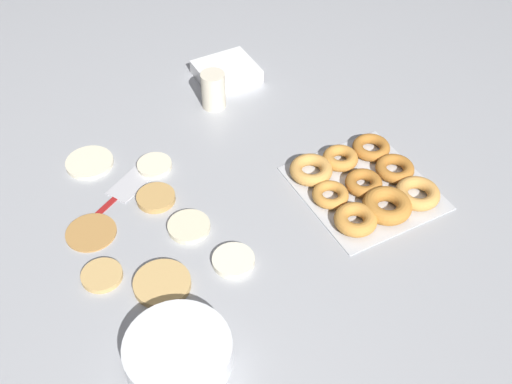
# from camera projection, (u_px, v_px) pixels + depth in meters

# --- Properties ---
(ground_plane) EXTENTS (3.00, 3.00, 0.00)m
(ground_plane) POSITION_uv_depth(u_px,v_px,m) (194.00, 202.00, 1.46)
(ground_plane) COLOR #9EA0A5
(pancake_0) EXTENTS (0.09, 0.09, 0.01)m
(pancake_0) POSITION_uv_depth(u_px,v_px,m) (189.00, 226.00, 1.40)
(pancake_0) COLOR beige
(pancake_0) RESTS_ON ground_plane
(pancake_1) EXTENTS (0.08, 0.08, 0.01)m
(pancake_1) POSITION_uv_depth(u_px,v_px,m) (154.00, 165.00, 1.54)
(pancake_1) COLOR beige
(pancake_1) RESTS_ON ground_plane
(pancake_2) EXTENTS (0.12, 0.12, 0.01)m
(pancake_2) POSITION_uv_depth(u_px,v_px,m) (162.00, 284.00, 1.29)
(pancake_2) COLOR tan
(pancake_2) RESTS_ON ground_plane
(pancake_3) EXTENTS (0.11, 0.11, 0.01)m
(pancake_3) POSITION_uv_depth(u_px,v_px,m) (91.00, 232.00, 1.39)
(pancake_3) COLOR #B27F42
(pancake_3) RESTS_ON ground_plane
(pancake_4) EXTENTS (0.09, 0.09, 0.01)m
(pancake_4) POSITION_uv_depth(u_px,v_px,m) (231.00, 261.00, 1.33)
(pancake_4) COLOR silver
(pancake_4) RESTS_ON ground_plane
(pancake_5) EXTENTS (0.11, 0.11, 0.01)m
(pancake_5) POSITION_uv_depth(u_px,v_px,m) (90.00, 162.00, 1.55)
(pancake_5) COLOR beige
(pancake_5) RESTS_ON ground_plane
(pancake_6) EXTENTS (0.09, 0.09, 0.01)m
(pancake_6) POSITION_uv_depth(u_px,v_px,m) (156.00, 198.00, 1.46)
(pancake_6) COLOR tan
(pancake_6) RESTS_ON ground_plane
(pancake_7) EXTENTS (0.09, 0.09, 0.01)m
(pancake_7) POSITION_uv_depth(u_px,v_px,m) (102.00, 275.00, 1.31)
(pancake_7) COLOR tan
(pancake_7) RESTS_ON ground_plane
(donut_tray) EXTENTS (0.31, 0.29, 0.04)m
(donut_tray) POSITION_uv_depth(u_px,v_px,m) (366.00, 185.00, 1.48)
(donut_tray) COLOR silver
(donut_tray) RESTS_ON ground_plane
(batter_bowl) EXTENTS (0.20, 0.20, 0.05)m
(batter_bowl) POSITION_uv_depth(u_px,v_px,m) (178.00, 353.00, 1.16)
(batter_bowl) COLOR white
(batter_bowl) RESTS_ON ground_plane
(container_stack) EXTENTS (0.14, 0.16, 0.04)m
(container_stack) POSITION_uv_depth(u_px,v_px,m) (226.00, 72.00, 1.79)
(container_stack) COLOR white
(container_stack) RESTS_ON ground_plane
(paper_cup) EXTENTS (0.06, 0.06, 0.10)m
(paper_cup) POSITION_uv_depth(u_px,v_px,m) (213.00, 90.00, 1.68)
(paper_cup) COLOR beige
(paper_cup) RESTS_ON ground_plane
(spatula) EXTENTS (0.15, 0.23, 0.01)m
(spatula) POSITION_uv_depth(u_px,v_px,m) (123.00, 191.00, 1.49)
(spatula) COLOR maroon
(spatula) RESTS_ON ground_plane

